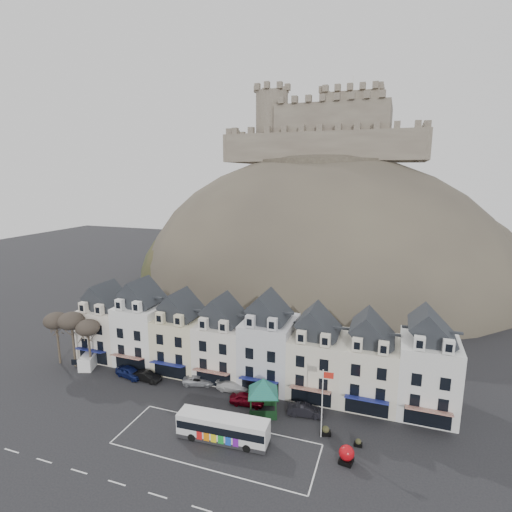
% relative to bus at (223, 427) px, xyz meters
% --- Properties ---
extents(ground, '(300.00, 300.00, 0.00)m').
position_rel_bus_xyz_m(ground, '(-2.48, -2.12, -1.60)').
color(ground, black).
rests_on(ground, ground).
extents(coach_bay_markings, '(22.00, 7.50, 0.01)m').
position_rel_bus_xyz_m(coach_bay_markings, '(-0.48, -0.87, -1.60)').
color(coach_bay_markings, silver).
rests_on(coach_bay_markings, ground).
extents(townhouse_terrace, '(54.40, 9.35, 11.80)m').
position_rel_bus_xyz_m(townhouse_terrace, '(-2.33, 13.85, 3.70)').
color(townhouse_terrace, white).
rests_on(townhouse_terrace, ground).
extents(castle_hill, '(100.00, 76.00, 68.00)m').
position_rel_bus_xyz_m(castle_hill, '(-1.23, 66.83, -1.49)').
color(castle_hill, '#3E3830').
rests_on(castle_hill, ground).
extents(castle, '(50.20, 22.20, 22.00)m').
position_rel_bus_xyz_m(castle, '(-1.97, 73.81, 38.60)').
color(castle, brown).
rests_on(castle, ground).
extents(tree_left_far, '(3.61, 3.61, 8.24)m').
position_rel_bus_xyz_m(tree_left_far, '(-31.48, 8.38, 5.30)').
color(tree_left_far, '#3D3126').
rests_on(tree_left_far, ground).
extents(tree_left_mid, '(3.78, 3.78, 8.64)m').
position_rel_bus_xyz_m(tree_left_mid, '(-28.48, 8.38, 5.64)').
color(tree_left_mid, '#3D3126').
rests_on(tree_left_mid, ground).
extents(tree_left_near, '(3.43, 3.43, 7.84)m').
position_rel_bus_xyz_m(tree_left_near, '(-25.48, 8.38, 4.96)').
color(tree_left_near, '#3D3126').
rests_on(tree_left_near, ground).
extents(bus, '(10.35, 2.93, 2.89)m').
position_rel_bus_xyz_m(bus, '(0.00, 0.00, 0.00)').
color(bus, '#262628').
rests_on(bus, ground).
extents(bus_shelter, '(6.87, 6.87, 4.61)m').
position_rel_bus_xyz_m(bus_shelter, '(2.52, 6.37, 1.98)').
color(bus_shelter, black).
rests_on(bus_shelter, ground).
extents(red_buoy, '(1.56, 1.56, 1.92)m').
position_rel_bus_xyz_m(red_buoy, '(13.25, 0.94, -0.61)').
color(red_buoy, black).
rests_on(red_buoy, ground).
extents(flagpole, '(1.18, 0.18, 8.17)m').
position_rel_bus_xyz_m(flagpole, '(10.17, 4.17, 3.06)').
color(flagpole, silver).
rests_on(flagpole, ground).
extents(white_van, '(3.26, 4.72, 1.98)m').
position_rel_bus_xyz_m(white_van, '(-26.36, 9.11, -0.61)').
color(white_van, white).
rests_on(white_van, ground).
extents(planter_west, '(0.90, 0.63, 0.89)m').
position_rel_bus_xyz_m(planter_west, '(14.15, 3.92, -1.17)').
color(planter_west, black).
rests_on(planter_west, ground).
extents(planter_east, '(1.26, 0.87, 1.14)m').
position_rel_bus_xyz_m(planter_east, '(10.52, 4.60, -1.05)').
color(planter_east, black).
rests_on(planter_east, ground).
extents(car_navy, '(4.90, 2.81, 1.57)m').
position_rel_bus_xyz_m(car_navy, '(-18.48, 8.30, -0.81)').
color(car_navy, '#0E1647').
rests_on(car_navy, ground).
extents(car_black, '(4.30, 1.75, 1.39)m').
position_rel_bus_xyz_m(car_black, '(-15.49, 8.20, -0.90)').
color(car_black, black).
rests_on(car_black, ground).
extents(car_silver, '(4.88, 3.31, 1.26)m').
position_rel_bus_xyz_m(car_silver, '(-8.08, 9.88, -0.97)').
color(car_silver, '#AEB0B6').
rests_on(car_silver, ground).
extents(car_white, '(4.79, 2.07, 1.37)m').
position_rel_bus_xyz_m(car_white, '(-2.88, 9.88, -0.91)').
color(car_white, silver).
rests_on(car_white, ground).
extents(car_maroon, '(4.56, 2.09, 1.51)m').
position_rel_bus_xyz_m(car_maroon, '(0.04, 7.38, -0.84)').
color(car_maroon, '#570510').
rests_on(car_maroon, ground).
extents(car_charcoal, '(4.47, 2.09, 1.42)m').
position_rel_bus_xyz_m(car_charcoal, '(7.52, 7.52, -0.89)').
color(car_charcoal, black).
rests_on(car_charcoal, ground).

